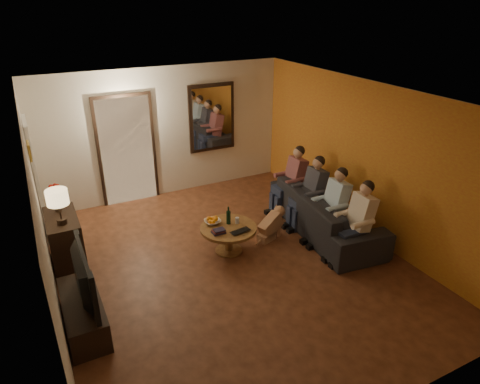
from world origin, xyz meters
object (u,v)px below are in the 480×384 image
dresser (65,242)px  bowl (213,222)px  person_a (357,224)px  wine_bottle (228,215)px  tv (77,278)px  coffee_table (229,239)px  person_c (311,195)px  sofa (325,212)px  person_b (333,208)px  tv_stand (84,313)px  laptop (242,233)px  table_lamp (59,207)px  person_d (293,182)px  dog (271,224)px

dresser → bowl: dresser is taller
person_a → wine_bottle: size_ratio=3.87×
tv → bowl: bearing=-66.1°
coffee_table → person_c: bearing=4.7°
coffee_table → wine_bottle: (0.05, 0.10, 0.38)m
dresser → coffee_table: (2.37, -0.77, -0.19)m
sofa → person_b: (-0.10, -0.30, 0.23)m
tv_stand → person_c: (4.07, 0.89, 0.40)m
laptop → tv_stand: bearing=-177.8°
tv_stand → bowl: 2.41m
laptop → wine_bottle: bearing=88.9°
table_lamp → person_b: bearing=-14.0°
sofa → person_a: size_ratio=2.10×
person_a → dresser: bearing=155.8°
person_d → wine_bottle: bearing=-158.8°
person_d → dog: bearing=-141.7°
dresser → person_c: bearing=-8.8°
coffee_table → laptop: (0.10, -0.28, 0.24)m
person_a → coffee_table: person_a is taller
bowl → dresser: bearing=165.9°
tv_stand → person_a: person_a is taller
tv → dog: (3.18, 0.79, -0.46)m
person_b → wine_bottle: (-1.65, 0.56, 0.01)m
sofa → table_lamp: bearing=87.2°
dresser → table_lamp: size_ratio=1.75×
table_lamp → person_d: bearing=2.7°
dresser → tv: tv is taller
dresser → person_a: (4.07, -1.83, 0.18)m
person_b → person_d: same height
tv → laptop: size_ratio=3.52×
person_c → laptop: person_c is taller
person_a → bowl: size_ratio=4.63×
person_c → dog: (-0.89, -0.10, -0.32)m
wine_bottle → sofa: bearing=-8.5°
person_d → laptop: person_d is taller
person_a → person_c: 1.20m
coffee_table → wine_bottle: bearing=63.4°
person_c → tv_stand: bearing=-167.7°
sofa → person_d: bearing=13.2°
dog → person_c: bearing=-12.1°
dresser → tv_stand: size_ratio=0.77×
dresser → coffee_table: dresser is taller
person_a → laptop: size_ratio=3.65×
table_lamp → person_c: 4.12m
tv → coffee_table: bearing=-72.4°
tv → person_c: size_ratio=0.96×
table_lamp → person_b: 4.22m
laptop → bowl: bearing=110.7°
tv_stand → sofa: 4.21m
person_b → person_c: bearing=90.0°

